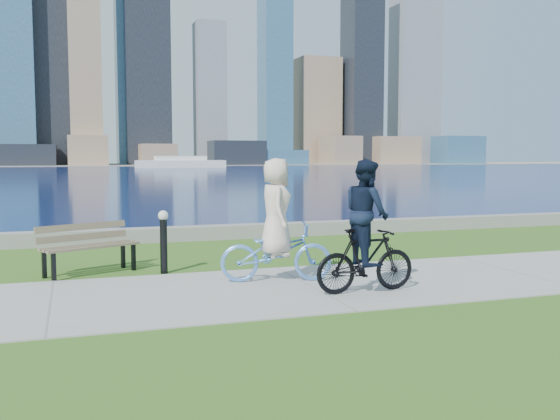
{
  "coord_description": "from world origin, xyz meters",
  "views": [
    {
      "loc": [
        -3.65,
        -9.36,
        2.15
      ],
      "look_at": [
        0.12,
        1.91,
        1.1
      ],
      "focal_mm": 40.0,
      "sensor_mm": 36.0,
      "label": 1
    }
  ],
  "objects_px": {
    "cyclist_woman": "(276,236)",
    "cyclist_man": "(366,237)",
    "bollard_lamp": "(164,237)",
    "park_bench": "(87,243)"
  },
  "relations": [
    {
      "from": "bollard_lamp",
      "to": "cyclist_man",
      "type": "bearing_deg",
      "value": -43.95
    },
    {
      "from": "bollard_lamp",
      "to": "cyclist_man",
      "type": "xyz_separation_m",
      "value": [
        2.75,
        -2.65,
        0.23
      ]
    },
    {
      "from": "park_bench",
      "to": "bollard_lamp",
      "type": "bearing_deg",
      "value": -42.85
    },
    {
      "from": "bollard_lamp",
      "to": "cyclist_woman",
      "type": "bearing_deg",
      "value": -39.63
    },
    {
      "from": "cyclist_woman",
      "to": "bollard_lamp",
      "type": "bearing_deg",
      "value": 62.64
    },
    {
      "from": "cyclist_man",
      "to": "cyclist_woman",
      "type": "bearing_deg",
      "value": 38.21
    },
    {
      "from": "cyclist_woman",
      "to": "cyclist_man",
      "type": "relative_size",
      "value": 1.01
    },
    {
      "from": "cyclist_man",
      "to": "bollard_lamp",
      "type": "bearing_deg",
      "value": 44.03
    },
    {
      "from": "cyclist_woman",
      "to": "cyclist_man",
      "type": "distance_m",
      "value": 1.64
    },
    {
      "from": "cyclist_woman",
      "to": "cyclist_man",
      "type": "xyz_separation_m",
      "value": [
        1.06,
        -1.25,
        0.1
      ]
    }
  ]
}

